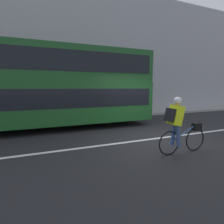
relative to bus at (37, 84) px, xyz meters
name	(u,v)px	position (x,y,z in m)	size (l,w,h in m)	color
ground_plane	(155,139)	(4.01, -3.19, -2.03)	(80.00, 80.00, 0.00)	#232326
road_center_line	(155,139)	(4.01, -3.18, -2.03)	(50.00, 0.14, 0.01)	silver
sidewalk_curb	(105,115)	(4.01, 2.41, -1.96)	(60.00, 1.86, 0.15)	gray
building_facade	(99,52)	(4.01, 3.49, 2.28)	(60.00, 0.30, 8.62)	#9E9EA3
bus	(37,84)	(0.00, 0.00, 0.00)	(10.39, 2.51, 3.63)	black
cyclist_on_bike	(179,124)	(3.74, -4.65, -1.15)	(1.65, 0.32, 1.63)	black
trash_bin	(142,105)	(6.77, 2.32, -1.41)	(0.44, 0.44, 0.94)	#515156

